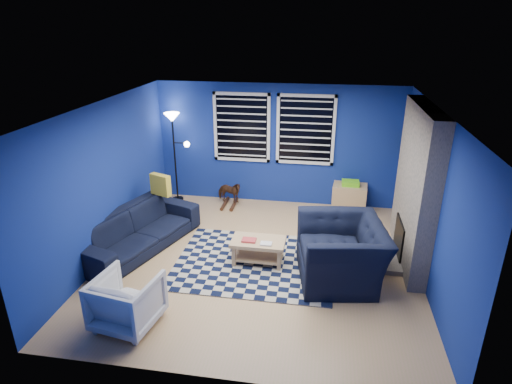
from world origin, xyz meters
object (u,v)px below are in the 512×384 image
coffee_table (258,246)px  armchair_big (341,252)px  rocking_horse (229,192)px  armchair_bent (127,301)px  cabinet (349,198)px  tv (407,151)px  floor_lamp (174,130)px  sofa (138,230)px

coffee_table → armchair_big: bearing=-9.8°
rocking_horse → armchair_big: bearing=-124.5°
rocking_horse → armchair_bent: bearing=-174.4°
armchair_bent → cabinet: 4.98m
armchair_big → armchair_bent: size_ratio=1.79×
rocking_horse → coffee_table: rocking_horse is taller
tv → floor_lamp: 4.58m
sofa → coffee_table: size_ratio=2.73×
sofa → floor_lamp: 2.46m
rocking_horse → cabinet: cabinet is taller
armchair_big → armchair_bent: armchair_big is taller
tv → coffee_table: tv is taller
tv → cabinet: (-0.94, 0.25, -1.11)m
floor_lamp → cabinet: bearing=0.1°
coffee_table → cabinet: cabinet is taller
armchair_big → tv: bearing=143.5°
rocking_horse → floor_lamp: size_ratio=0.29×
sofa → floor_lamp: size_ratio=1.23×
sofa → rocking_horse: bearing=-10.5°
armchair_bent → rocking_horse: size_ratio=1.39×
cabinet → floor_lamp: bearing=-175.2°
floor_lamp → armchair_big: bearing=-36.4°
tv → floor_lamp: bearing=176.9°
armchair_big → coffee_table: armchair_big is taller
armchair_bent → rocking_horse: bearing=-87.0°
armchair_big → armchair_bent: (-2.69, -1.52, -0.10)m
sofa → coffee_table: (2.09, -0.15, -0.05)m
armchair_big → sofa: bearing=-105.6°
armchair_bent → floor_lamp: size_ratio=0.41×
tv → armchair_bent: bearing=-135.5°
floor_lamp → tv: bearing=-3.1°
rocking_horse → coffee_table: (0.96, -2.16, -0.01)m
sofa → armchair_big: size_ratio=1.70×
rocking_horse → tv: bearing=-79.7°
armchair_bent → rocking_horse: armchair_bent is taller
armchair_bent → cabinet: armchair_bent is taller
sofa → armchair_bent: armchair_bent is taller
rocking_horse → coffee_table: size_ratio=0.65×
armchair_bent → floor_lamp: (-0.71, 4.04, 1.20)m
sofa → coffee_table: 2.10m
armchair_big → cabinet: size_ratio=1.95×
tv → armchair_bent: 5.51m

